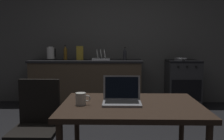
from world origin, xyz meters
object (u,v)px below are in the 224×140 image
frying_pan (181,59)px  cereal_box (80,53)px  bottle (125,54)px  coffee_mug (81,99)px  bottle_b (65,53)px  electric_kettle (51,54)px  dining_table (131,112)px  stove_oven (182,83)px  chair (37,122)px  dish_rack (101,58)px  laptop (122,98)px

frying_pan → cereal_box: cereal_box is taller
bottle → coffee_mug: bottle is taller
bottle_b → electric_kettle: bearing=-163.6°
frying_pan → dining_table: bearing=-111.1°
coffee_mug → bottle_b: bottle_b is taller
stove_oven → chair: size_ratio=1.00×
electric_kettle → dining_table: bearing=-63.6°
bottle_b → stove_oven: bearing=-2.1°
frying_pan → coffee_mug: size_ratio=3.48×
cereal_box → bottle_b: bearing=168.5°
stove_oven → bottle: bearing=-177.6°
dish_rack → bottle_b: bearing=173.6°
dining_table → coffee_mug: (-0.42, -0.05, 0.12)m
frying_pan → electric_kettle: bearing=179.4°
stove_oven → cereal_box: (-1.99, 0.02, 0.58)m
frying_pan → cereal_box: 1.95m
stove_oven → electric_kettle: electric_kettle is taller
laptop → frying_pan: size_ratio=0.74×
bottle → bottle_b: bottle_b is taller
laptop → stove_oven: bearing=70.0°
cereal_box → dish_rack: 0.43m
cereal_box → dish_rack: cereal_box is taller
laptop → electric_kettle: size_ratio=1.24×
frying_pan → coffee_mug: 3.25m
bottle → dish_rack: bearing=173.7°
chair → laptop: laptop is taller
laptop → bottle_b: size_ratio=1.12×
coffee_mug → dish_rack: (-0.02, 2.91, 0.16)m
bottle → coffee_mug: size_ratio=2.02×
dining_table → bottle_b: (-1.15, 2.93, 0.37)m
laptop → bottle: bearing=91.3°
stove_oven → bottle: 1.26m
dining_table → cereal_box: (-0.85, 2.87, 0.37)m
bottle_b → coffee_mug: bearing=-76.2°
chair → frying_pan: bearing=46.0°
stove_oven → dish_rack: 1.65m
frying_pan → bottle_b: bottle_b is taller
laptop → cereal_box: cereal_box is taller
dining_table → bottle: 2.83m
dining_table → electric_kettle: electric_kettle is taller
dish_rack → stove_oven: bearing=-0.1°
electric_kettle → frying_pan: electric_kettle is taller
chair → coffee_mug: size_ratio=7.29×
coffee_mug → cereal_box: cereal_box is taller
stove_oven → cereal_box: size_ratio=3.36×
bottle_b → laptop: bearing=-69.9°
frying_pan → cereal_box: size_ratio=1.61×
laptop → dish_rack: bearing=100.5°
electric_kettle → cereal_box: cereal_box is taller
coffee_mug → dish_rack: dish_rack is taller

